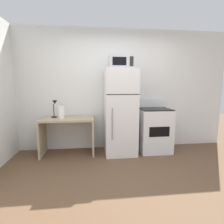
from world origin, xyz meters
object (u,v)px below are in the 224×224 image
Objects in this scene: microwave at (121,62)px; oven_range at (154,129)px; desk at (68,129)px; refrigerator at (120,112)px; paper_towel_roll at (61,113)px; desk_lamp at (55,106)px.

microwave is 0.42× the size of oven_range.
desk is 1.71m from microwave.
microwave reaches higher than refrigerator.
refrigerator reaches higher than paper_towel_roll.
oven_range is (2.07, -0.10, -0.52)m from desk_lamp.
refrigerator is (1.17, -0.01, -0.01)m from paper_towel_roll.
paper_towel_roll is at bearing 179.71° from refrigerator.
refrigerator reaches higher than desk.
paper_towel_roll is (0.15, -0.13, -0.12)m from desk_lamp.
paper_towel_roll is at bearing -40.25° from desk_lamp.
desk_lamp reaches higher than oven_range.
oven_range is (1.81, -0.02, -0.05)m from desk.
desk is 1.81m from oven_range.
oven_range is (0.74, 0.05, -1.38)m from microwave.
microwave is at bearing -3.92° from desk.
desk is at bearing 23.70° from paper_towel_roll.
microwave reaches higher than desk_lamp.
refrigerator reaches higher than desk_lamp.
oven_range is at bearing -2.87° from desk_lamp.
microwave reaches higher than paper_towel_roll.
microwave reaches higher than desk.
paper_towel_roll is at bearing -156.30° from desk.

